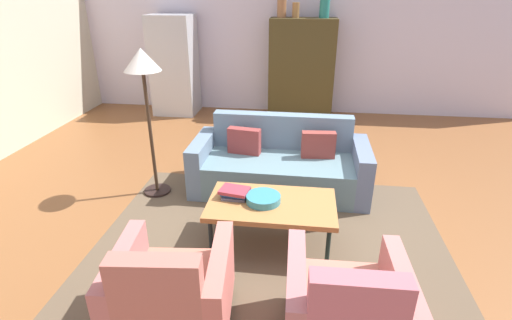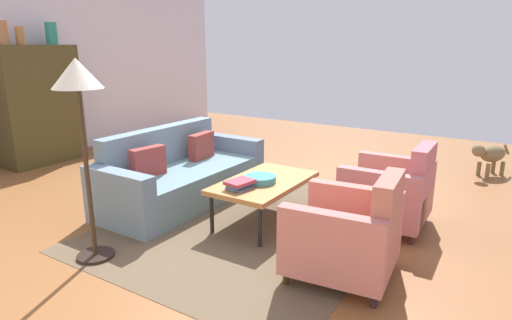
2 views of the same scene
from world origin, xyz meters
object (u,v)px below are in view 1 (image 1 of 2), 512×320
at_px(armchair_left, 171,297).
at_px(armchair_right, 347,314).
at_px(couch, 280,165).
at_px(vase_tall, 282,8).
at_px(floor_lamp, 143,74).
at_px(vase_small, 325,8).
at_px(cabinet, 301,69).
at_px(vase_round, 296,10).
at_px(coffee_table, 272,206).
at_px(fruit_bowl, 263,199).
at_px(book_stack, 235,193).
at_px(refrigerator, 175,65).

relative_size(armchair_left, armchair_right, 1.00).
distance_m(couch, vase_tall, 3.43).
bearing_deg(floor_lamp, armchair_right, -43.93).
bearing_deg(vase_small, cabinet, 179.23).
distance_m(vase_round, vase_small, 0.50).
height_order(coffee_table, vase_tall, vase_tall).
bearing_deg(floor_lamp, fruit_bowl, -30.92).
bearing_deg(cabinet, armchair_left, -98.21).
bearing_deg(vase_round, armchair_right, -83.84).
height_order(armchair_right, book_stack, armchair_right).
distance_m(fruit_bowl, vase_round, 4.41).
bearing_deg(fruit_bowl, vase_small, 81.74).
bearing_deg(vase_tall, coffee_table, -86.93).
distance_m(armchair_right, vase_round, 5.59).
xyz_separation_m(book_stack, floor_lamp, (-1.12, 0.78, 0.94)).
distance_m(vase_small, floor_lamp, 3.92).
xyz_separation_m(armchair_right, vase_tall, (-0.83, 5.33, 1.62)).
bearing_deg(refrigerator, coffee_table, -61.04).
bearing_deg(coffee_table, floor_lamp, 150.44).
distance_m(couch, cabinet, 3.05).
bearing_deg(fruit_bowl, vase_tall, 91.99).
xyz_separation_m(vase_tall, refrigerator, (-2.03, -0.10, -1.04)).
distance_m(armchair_left, refrigerator, 5.52).
height_order(coffee_table, vase_small, vase_small).
distance_m(book_stack, refrigerator, 4.45).
relative_size(vase_tall, vase_round, 1.28).
relative_size(cabinet, vase_tall, 5.49).
bearing_deg(coffee_table, vase_tall, 93.07).
relative_size(coffee_table, book_stack, 3.97).
distance_m(armchair_left, book_stack, 1.25).
height_order(coffee_table, book_stack, book_stack).
bearing_deg(armchair_left, book_stack, 73.62).
bearing_deg(floor_lamp, vase_round, 65.63).
xyz_separation_m(vase_small, refrigerator, (-2.78, -0.10, -1.04)).
relative_size(refrigerator, floor_lamp, 1.08).
xyz_separation_m(fruit_bowl, book_stack, (-0.28, 0.06, 0.01)).
bearing_deg(book_stack, couch, 72.15).
bearing_deg(cabinet, refrigerator, -177.53).
relative_size(fruit_bowl, vase_small, 0.98).
height_order(cabinet, floor_lamp, cabinet).
bearing_deg(vase_tall, book_stack, -91.94).
bearing_deg(couch, refrigerator, -51.39).
bearing_deg(couch, armchair_left, 76.42).
relative_size(couch, floor_lamp, 1.23).
bearing_deg(vase_tall, fruit_bowl, -88.01).
relative_size(couch, refrigerator, 1.14).
relative_size(cabinet, refrigerator, 0.97).
bearing_deg(floor_lamp, coffee_table, -29.56).
bearing_deg(vase_round, coffee_table, -90.36).
distance_m(coffee_table, vase_round, 4.43).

